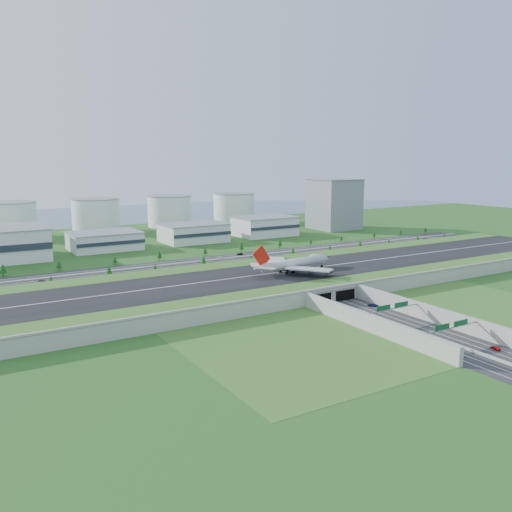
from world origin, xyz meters
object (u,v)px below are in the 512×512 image
car_3 (496,348)px  car_6 (425,238)px  car_2 (373,305)px  car_4 (41,281)px  fuel_tank_a (11,220)px  car_7 (220,257)px  office_tower (334,204)px  car_1 (422,339)px  boeing_747 (294,263)px  car_0 (356,316)px  car_5 (240,254)px

car_3 → car_6: size_ratio=0.82×
car_2 → car_4: car_2 is taller
car_3 → fuel_tank_a: bearing=-60.6°
car_6 → car_7: (-220.58, 12.88, -0.08)m
office_tower → car_1: size_ratio=13.86×
car_3 → car_4: size_ratio=1.06×
office_tower → car_7: office_tower is taller
car_1 → car_2: 55.91m
fuel_tank_a → boeing_747: bearing=-68.0°
office_tower → fuel_tank_a: size_ratio=1.10×
car_0 → car_7: size_ratio=0.82×
car_1 → car_4: car_4 is taller
boeing_747 → car_0: boeing_747 is taller
boeing_747 → car_2: (6.21, -65.44, -12.76)m
car_6 → fuel_tank_a: bearing=46.4°
car_1 → car_6: car_6 is taller
fuel_tank_a → car_0: (111.20, -388.84, -16.66)m
car_4 → car_0: bearing=-145.0°
car_3 → car_5: size_ratio=0.96×
fuel_tank_a → car_2: fuel_tank_a is taller
office_tower → car_7: 216.37m
fuel_tank_a → car_1: fuel_tank_a is taller
car_0 → car_4: size_ratio=0.92×
boeing_747 → car_3: 142.33m
office_tower → car_3: size_ratio=11.34×
fuel_tank_a → car_4: bearing=-92.7°
car_4 → car_7: car_4 is taller
car_6 → car_7: 220.96m
car_3 → car_6: bearing=-119.6°
car_0 → boeing_747: bearing=60.2°
car_0 → car_3: 68.67m
car_2 → car_4: (-143.15, 154.68, -0.00)m
boeing_747 → car_0: (-15.04, -75.79, -12.82)m
car_2 → boeing_747: bearing=-106.9°
car_2 → office_tower: bearing=-147.8°
car_3 → car_5: car_5 is taller
office_tower → fuel_tank_a: office_tower is taller
office_tower → car_1: 378.72m
car_2 → car_5: size_ratio=1.12×
fuel_tank_a → car_7: fuel_tank_a is taller
car_1 → car_7: 221.97m
boeing_747 → car_1: bearing=-102.3°
fuel_tank_a → car_7: (127.08, -209.27, -16.64)m
car_6 → car_1: bearing=120.5°
boeing_747 → car_7: 104.57m
car_1 → fuel_tank_a: bearing=122.1°
boeing_747 → car_7: bearing=83.8°
car_1 → car_7: car_7 is taller
office_tower → car_7: (-192.92, -94.27, -26.64)m
fuel_tank_a → car_1: 445.56m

